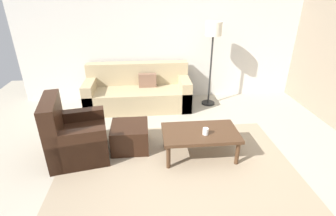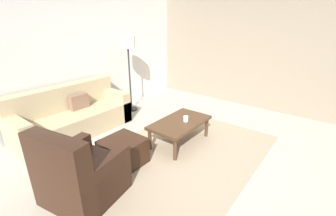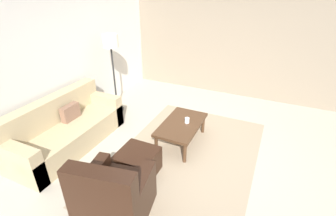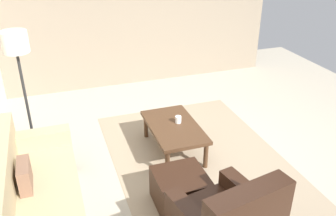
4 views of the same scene
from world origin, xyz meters
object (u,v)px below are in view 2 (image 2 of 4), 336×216
Objects in this scene: couch_main at (71,117)px; lamp_standing at (128,50)px; cup at (186,119)px; coffee_table at (180,124)px; ottoman at (123,152)px; armchair_leather at (79,178)px.

lamp_standing reaches higher than couch_main.
couch_main is at bearing 116.56° from cup.
lamp_standing is at bearing -2.13° from couch_main.
cup is at bearing -105.23° from lamp_standing.
lamp_standing is at bearing 74.77° from cup.
coffee_table is 0.64× the size of lamp_standing.
couch_main is 1.92× the size of coffee_table.
couch_main reaches higher than ottoman.
lamp_standing is (2.42, 1.68, 1.10)m from armchair_leather.
armchair_leather is at bearing -145.31° from lamp_standing.
couch_main reaches higher than coffee_table.
coffee_table is (0.92, -1.87, 0.06)m from couch_main.
coffee_table is at bearing -15.81° from ottoman.
cup is 0.06× the size of lamp_standing.
armchair_leather is at bearing -118.17° from couch_main.
coffee_table is (1.04, -0.29, 0.16)m from ottoman.
armchair_leather is at bearing -169.36° from ottoman.
ottoman is 1.09m from coffee_table.
lamp_standing is (1.50, -0.06, 1.11)m from couch_main.
ottoman is at bearing 10.64° from armchair_leather.
armchair_leather is at bearing 173.34° from cup.
lamp_standing is (0.52, 1.90, 0.95)m from cup.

